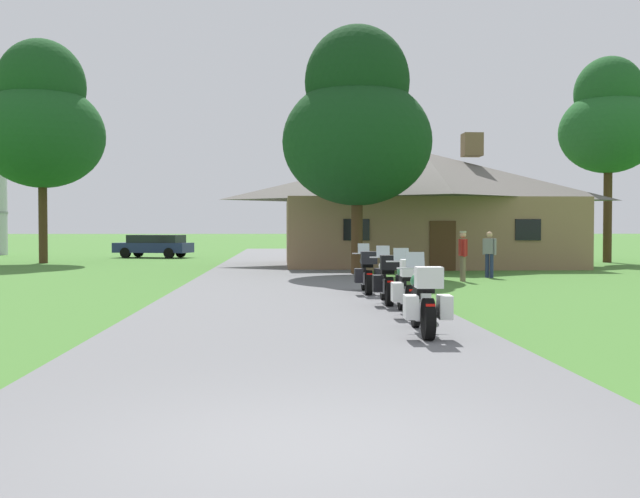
% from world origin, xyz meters
% --- Properties ---
extents(ground_plane, '(500.00, 500.00, 0.00)m').
position_xyz_m(ground_plane, '(0.00, 20.00, 0.00)').
color(ground_plane, '#42752D').
extents(asphalt_driveway, '(6.40, 80.00, 0.06)m').
position_xyz_m(asphalt_driveway, '(0.00, 18.00, 0.03)').
color(asphalt_driveway, slate).
rests_on(asphalt_driveway, ground).
extents(motorcycle_green_nearest_to_camera, '(0.76, 2.08, 1.30)m').
position_xyz_m(motorcycle_green_nearest_to_camera, '(2.02, 5.93, 0.61)').
color(motorcycle_green_nearest_to_camera, black).
rests_on(motorcycle_green_nearest_to_camera, asphalt_driveway).
extents(motorcycle_green_second_in_row, '(0.75, 2.08, 1.30)m').
position_xyz_m(motorcycle_green_second_in_row, '(2.23, 8.59, 0.61)').
color(motorcycle_green_second_in_row, black).
rests_on(motorcycle_green_second_in_row, asphalt_driveway).
extents(motorcycle_white_third_in_row, '(0.76, 2.08, 1.30)m').
position_xyz_m(motorcycle_white_third_in_row, '(2.15, 10.85, 0.61)').
color(motorcycle_white_third_in_row, black).
rests_on(motorcycle_white_third_in_row, asphalt_driveway).
extents(motorcycle_black_farthest_in_row, '(0.73, 2.08, 1.30)m').
position_xyz_m(motorcycle_black_farthest_in_row, '(2.01, 13.53, 0.61)').
color(motorcycle_black_farthest_in_row, black).
rests_on(motorcycle_black_farthest_in_row, asphalt_driveway).
extents(stone_lodge, '(13.81, 8.95, 6.34)m').
position_xyz_m(stone_lodge, '(6.54, 29.10, 2.80)').
color(stone_lodge, '#896B4C').
rests_on(stone_lodge, ground).
extents(bystander_gray_shirt_near_lodge, '(0.41, 0.42, 1.67)m').
position_xyz_m(bystander_gray_shirt_near_lodge, '(7.25, 20.40, 0.93)').
color(bystander_gray_shirt_near_lodge, navy).
rests_on(bystander_gray_shirt_near_lodge, ground).
extents(bystander_red_shirt_beside_signpost, '(0.22, 0.55, 1.69)m').
position_xyz_m(bystander_red_shirt_beside_signpost, '(5.84, 18.63, 0.95)').
color(bystander_red_shirt_beside_signpost, '#75664C').
rests_on(bystander_red_shirt_beside_signpost, ground).
extents(tree_by_lodge_front, '(5.67, 5.67, 9.46)m').
position_xyz_m(tree_by_lodge_front, '(2.63, 22.15, 5.73)').
color(tree_by_lodge_front, '#422D19').
rests_on(tree_by_lodge_front, ground).
extents(tree_right_of_lodge, '(5.08, 5.08, 10.80)m').
position_xyz_m(tree_right_of_lodge, '(16.93, 32.10, 7.44)').
color(tree_right_of_lodge, '#422D19').
rests_on(tree_right_of_lodge, ground).
extents(tree_left_far, '(6.33, 6.33, 11.47)m').
position_xyz_m(tree_left_far, '(-12.50, 32.74, 7.31)').
color(tree_left_far, '#422D19').
rests_on(tree_left_far, ground).
extents(parked_navy_suv_far_left, '(4.93, 3.03, 1.40)m').
position_xyz_m(parked_navy_suv_far_left, '(-8.03, 39.67, 0.78)').
color(parked_navy_suv_far_left, navy).
rests_on(parked_navy_suv_far_left, ground).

